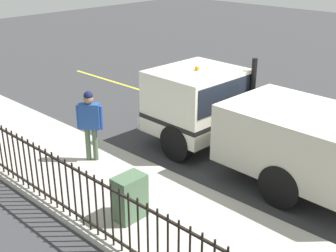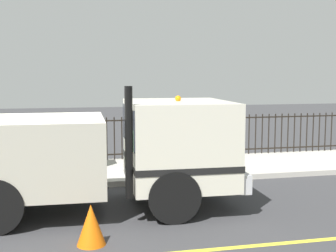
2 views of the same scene
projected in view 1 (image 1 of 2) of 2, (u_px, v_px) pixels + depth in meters
The scene contains 8 objects.
ground_plane at pixel (271, 176), 10.70m from camera, with size 55.26×55.26×0.00m, color #38383A.
sidewalk_slab at pixel (185, 229), 8.60m from camera, with size 2.91×25.12×0.14m, color #B7B2A8.
lane_marking at pixel (319, 144), 12.39m from camera, with size 0.12×22.61×0.01m, color yellow.
work_truck at pixel (248, 119), 10.80m from camera, with size 2.50×6.44×2.46m.
worker_standing at pixel (90, 119), 10.83m from camera, with size 0.50×0.54×1.80m.
iron_fence at pixel (134, 228), 7.44m from camera, with size 0.04×21.39×1.27m.
utility_cabinet at pixel (130, 197), 8.69m from camera, with size 0.63×0.43×0.92m, color #4C6B4C.
traffic_cone at pixel (288, 134), 12.28m from camera, with size 0.46×0.46×0.65m, color orange.
Camera 1 is at (8.55, 4.71, 5.18)m, focal length 47.66 mm.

